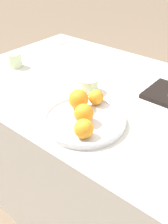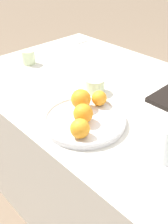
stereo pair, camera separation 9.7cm
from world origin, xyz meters
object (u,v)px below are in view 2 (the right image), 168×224
Objects in this scene: cup_1 at (29,57)px; orange_0 at (81,99)px; orange_2 at (83,114)px; fruit_platter at (84,120)px; orange_3 at (99,98)px; orange_1 at (80,129)px; napkin at (77,40)px; cup_0 at (95,85)px.

orange_0 is at bearing -12.09° from cup_1.
fruit_platter is at bearing 127.85° from orange_2.
orange_3 is at bearing 108.90° from orange_2.
orange_3 is at bearing -4.89° from cup_1.
orange_2 reaches higher than orange_1.
orange_3 is 0.49× the size of napkin.
orange_0 is 0.63× the size of napkin.
orange_1 is 0.35m from cup_0.
orange_0 is 0.18m from orange_1.
orange_2 is at bearing -71.10° from orange_3.
napkin is at bearing 139.35° from orange_2.
orange_3 is (-0.10, 0.19, -0.00)m from orange_1.
orange_1 is 0.73m from cup_1.
orange_0 is at bearing -115.86° from orange_3.
orange_3 is (0.03, 0.07, -0.01)m from orange_0.
orange_3 reaches higher than napkin.
fruit_platter is 0.64m from cup_1.
orange_1 is 0.22m from orange_3.
napkin is (-0.79, 0.70, -0.05)m from orange_1.
cup_0 is (-0.21, 0.29, -0.02)m from orange_1.
orange_3 is at bearing -39.27° from cup_0.
orange_0 reaches higher than orange_2.
cup_0 is 1.17× the size of cup_1.
orange_0 is 0.56m from cup_1.
orange_1 is at bearing -50.74° from fruit_platter.
orange_2 reaches higher than cup_1.
orange_2 is at bearing -15.84° from cup_1.
orange_1 reaches higher than napkin.
orange_3 reaches higher than cup_1.
fruit_platter is 4.23× the size of cup_1.
napkin is at bearing 143.96° from orange_3.
orange_1 is at bearing -19.72° from cup_1.
orange_1 is at bearing -50.40° from orange_2.
cup_1 is at bearing 167.91° from orange_0.
fruit_platter is 0.25m from cup_0.
orange_2 is at bearing 129.60° from orange_1.
orange_3 is 0.70× the size of cup_0.
orange_1 reaches higher than fruit_platter.
orange_2 reaches higher than orange_3.
fruit_platter reaches higher than napkin.
fruit_platter is at bearing -54.99° from cup_0.
orange_1 is (0.07, -0.08, 0.04)m from fruit_platter.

